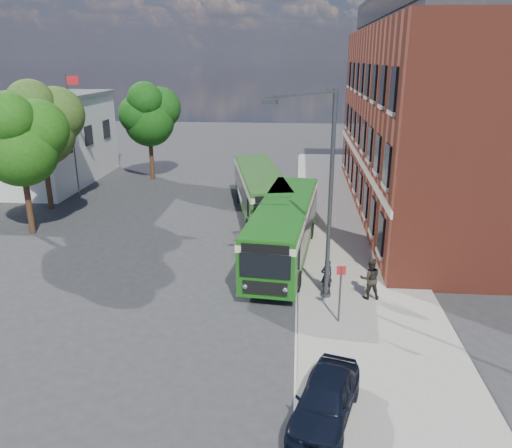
# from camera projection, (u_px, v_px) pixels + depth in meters

# --- Properties ---
(ground) EXTENTS (120.00, 120.00, 0.00)m
(ground) POSITION_uv_depth(u_px,v_px,m) (216.00, 276.00, 24.31)
(ground) COLOR #2B2B2E
(ground) RESTS_ON ground
(pavement) EXTENTS (6.00, 48.00, 0.15)m
(pavement) POSITION_uv_depth(u_px,v_px,m) (347.00, 226.00, 31.28)
(pavement) COLOR gray
(pavement) RESTS_ON ground
(kerb_line) EXTENTS (0.12, 48.00, 0.01)m
(kerb_line) POSITION_uv_depth(u_px,v_px,m) (298.00, 226.00, 31.55)
(kerb_line) COLOR beige
(kerb_line) RESTS_ON ground
(brick_office) EXTENTS (12.10, 26.00, 14.20)m
(brick_office) POSITION_uv_depth(u_px,v_px,m) (457.00, 109.00, 32.31)
(brick_office) COLOR maroon
(brick_office) RESTS_ON ground
(white_building) EXTENTS (9.40, 13.40, 7.30)m
(white_building) POSITION_uv_depth(u_px,v_px,m) (36.00, 139.00, 41.60)
(white_building) COLOR silver
(white_building) RESTS_ON ground
(flagpole) EXTENTS (0.95, 0.10, 9.00)m
(flagpole) POSITION_uv_depth(u_px,v_px,m) (73.00, 133.00, 36.02)
(flagpole) COLOR #3A3D3F
(flagpole) RESTS_ON ground
(street_lamp) EXTENTS (2.96, 2.38, 9.00)m
(street_lamp) POSITION_uv_depth(u_px,v_px,m) (322.00, 194.00, 20.51)
(street_lamp) COLOR #3A3D3F
(street_lamp) RESTS_ON ground
(bus_stop_sign) EXTENTS (0.35, 0.08, 2.52)m
(bus_stop_sign) POSITION_uv_depth(u_px,v_px,m) (340.00, 290.00, 19.41)
(bus_stop_sign) COLOR #3A3D3F
(bus_stop_sign) RESTS_ON ground
(bus_front) EXTENTS (3.77, 11.93, 3.02)m
(bus_front) POSITION_uv_depth(u_px,v_px,m) (284.00, 225.00, 26.00)
(bus_front) COLOR #185714
(bus_front) RESTS_ON ground
(bus_rear) EXTENTS (4.81, 12.00, 3.02)m
(bus_rear) POSITION_uv_depth(u_px,v_px,m) (260.00, 188.00, 33.22)
(bus_rear) COLOR #2A5A1D
(bus_rear) RESTS_ON ground
(parked_car) EXTENTS (2.56, 4.13, 1.31)m
(parked_car) POSITION_uv_depth(u_px,v_px,m) (326.00, 399.00, 14.33)
(parked_car) COLOR black
(parked_car) RESTS_ON pavement
(pedestrian_a) EXTENTS (0.67, 0.57, 1.55)m
(pedestrian_a) POSITION_uv_depth(u_px,v_px,m) (326.00, 276.00, 22.08)
(pedestrian_a) COLOR black
(pedestrian_a) RESTS_ON pavement
(pedestrian_b) EXTENTS (0.96, 0.77, 1.86)m
(pedestrian_b) POSITION_uv_depth(u_px,v_px,m) (370.00, 278.00, 21.46)
(pedestrian_b) COLOR black
(pedestrian_b) RESTS_ON pavement
(tree_left) EXTENTS (4.97, 4.73, 8.40)m
(tree_left) POSITION_uv_depth(u_px,v_px,m) (20.00, 139.00, 28.46)
(tree_left) COLOR #361F13
(tree_left) RESTS_ON ground
(tree_mid) EXTENTS (5.24, 4.98, 8.85)m
(tree_mid) POSITION_uv_depth(u_px,v_px,m) (40.00, 122.00, 33.19)
(tree_mid) COLOR #361F13
(tree_mid) RESTS_ON ground
(tree_right) EXTENTS (4.92, 4.67, 8.30)m
(tree_right) POSITION_uv_depth(u_px,v_px,m) (149.00, 114.00, 41.75)
(tree_right) COLOR #361F13
(tree_right) RESTS_ON ground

